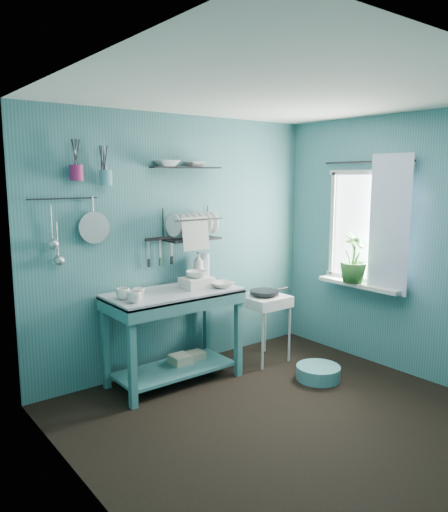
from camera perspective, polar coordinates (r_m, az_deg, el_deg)
floor at (r=4.22m, az=6.89°, el=-17.89°), size 3.20×3.20×0.00m
ceiling at (r=3.81m, az=7.64°, el=17.93°), size 3.20×3.20×0.00m
wall_back at (r=4.98m, az=-5.05°, el=1.45°), size 3.20×0.00×3.20m
wall_left at (r=2.93m, az=-15.50°, el=-4.25°), size 0.00×3.00×3.00m
wall_right at (r=5.07m, az=20.15°, el=1.06°), size 0.00×3.00×3.00m
work_counter at (r=4.72m, az=-5.75°, el=-9.17°), size 1.33×0.85×0.87m
mug_left at (r=4.22m, az=-10.23°, el=-4.63°), size 0.12×0.12×0.10m
mug_mid at (r=4.35m, az=-9.67°, el=-4.22°), size 0.14×0.14×0.09m
mug_right at (r=4.35m, az=-11.44°, el=-4.25°), size 0.17×0.17×0.10m
wash_tub at (r=4.71m, az=-3.13°, el=-3.06°), size 0.28×0.22×0.10m
tub_bowl at (r=4.69m, az=-3.14°, el=-2.10°), size 0.20×0.19×0.06m
soap_bottle at (r=4.96m, az=-2.97°, el=-1.26°), size 0.12×0.12×0.30m
water_bottle at (r=5.03m, az=-2.17°, el=-1.21°), size 0.09×0.09×0.28m
counter_bowl at (r=4.72m, az=-0.23°, el=-3.29°), size 0.22×0.22×0.05m
hotplate_stand at (r=5.26m, az=4.58°, el=-8.21°), size 0.48×0.48×0.69m
frying_pan at (r=5.16m, az=4.63°, el=-4.13°), size 0.30×0.30×0.03m
knife_strip at (r=4.81m, az=-7.39°, el=1.97°), size 0.32×0.04×0.03m
dish_rack at (r=4.88m, az=-3.63°, el=3.68°), size 0.58×0.32×0.32m
upper_shelf at (r=4.86m, az=-4.43°, el=10.05°), size 0.72×0.27×0.01m
shelf_bowl_left at (r=4.75m, az=-6.55°, el=10.33°), size 0.26×0.26×0.06m
shelf_bowl_right at (r=4.92m, az=-3.40°, el=11.09°), size 0.20×0.20×0.05m
utensil_cup_magenta at (r=4.38m, az=-16.52°, el=9.11°), size 0.11×0.11×0.13m
utensil_cup_teal at (r=4.48m, az=-13.35°, el=8.69°), size 0.11×0.11×0.13m
colander at (r=4.48m, az=-14.64°, el=3.17°), size 0.28×0.03×0.28m
ladle_outer at (r=4.36m, az=-19.12°, el=3.55°), size 0.01×0.01×0.30m
ladle_inner at (r=4.38m, az=-18.52°, el=1.73°), size 0.01×0.01×0.30m
hook_rail at (r=4.39m, az=-17.92°, el=6.26°), size 0.60×0.01×0.01m
window_glass at (r=5.29m, az=16.02°, el=3.21°), size 0.00×1.10×1.10m
windowsill at (r=5.31m, az=15.20°, el=-3.18°), size 0.16×0.95×0.04m
curtain at (r=5.06m, az=18.35°, el=3.42°), size 0.00×1.35×1.35m
curtain_rod at (r=5.23m, az=16.04°, el=10.29°), size 0.02×1.05×0.02m
potted_plant at (r=5.26m, az=14.64°, el=-0.22°), size 0.33×0.33×0.51m
storage_tin_large at (r=4.92m, az=-4.99°, el=-12.41°), size 0.18×0.18×0.22m
storage_tin_small at (r=5.05m, az=-3.23°, el=-11.93°), size 0.15×0.15×0.20m
floor_basin at (r=4.95m, az=10.72°, el=-12.96°), size 0.42×0.42×0.13m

